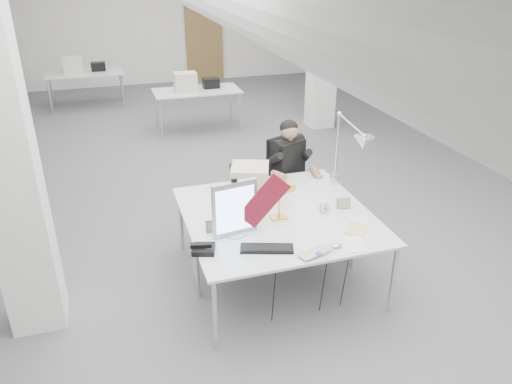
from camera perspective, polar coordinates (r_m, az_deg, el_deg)
The scene contains 23 objects.
room_shell at distance 6.59m, azimuth -3.64°, elevation 13.51°, with size 10.04×14.04×3.24m.
desk_main at distance 4.57m, azimuth 4.37°, elevation -5.24°, with size 1.80×0.90×0.03m, color silver.
desk_second at distance 5.31m, azimuth 0.83°, elevation -0.47°, with size 1.80×0.90×0.03m, color silver.
bg_desk_a at distance 9.57m, azimuth -6.79°, elevation 11.41°, with size 1.60×0.80×0.03m, color silver.
bg_desk_b at distance 11.56m, azimuth -19.02°, elevation 12.72°, with size 1.60×0.80×0.03m, color silver.
filing_cabinet at distance 13.16m, azimuth -26.46°, elevation 12.27°, with size 0.45×0.55×1.20m, color gray.
office_chair at distance 6.15m, azimuth 3.46°, elevation 0.59°, with size 0.47×0.47×0.95m, color black, non-canonical shape.
seated_person at distance 5.94m, azimuth 3.73°, elevation 4.11°, with size 0.48×0.60×0.90m, color black, non-canonical shape.
monitor at distance 4.46m, azimuth -2.45°, elevation -1.91°, with size 0.42×0.04×0.52m, color #A2A2A6.
pennant at distance 4.48m, azimuth 0.89°, elevation -1.05°, with size 0.52×0.01×0.22m, color maroon.
keyboard at distance 4.36m, azimuth 1.25°, elevation -6.47°, with size 0.46×0.15×0.02m, color black.
laptop at distance 4.30m, azimuth 7.19°, elevation -7.17°, with size 0.32×0.20×0.03m, color #B7B8BC.
mouse at distance 4.44m, azimuth 9.18°, elevation -6.06°, with size 0.10×0.06×0.04m, color silver.
bankers_lamp at distance 4.77m, azimuth 2.67°, elevation -1.10°, with size 0.31×0.13×0.36m, color #BB823A, non-canonical shape.
desk_phone at distance 4.34m, azimuth -6.01°, elevation -6.52°, with size 0.19×0.17×0.05m, color black.
picture_frame_left at distance 4.62m, azimuth -4.87°, elevation -3.86°, with size 0.15×0.01×0.12m, color #9A6C42.
picture_frame_right at distance 5.08m, azimuth 9.96°, elevation -1.27°, with size 0.14×0.01×0.11m, color tan.
desk_clock at distance 4.98m, azimuth 7.85°, elevation -1.81°, with size 0.11×0.11×0.03m, color silver.
paper_stack_a at distance 4.52m, azimuth 11.21°, elevation -5.86°, with size 0.19×0.27×0.01m, color silver.
paper_stack_b at distance 4.75m, azimuth 11.39°, elevation -4.17°, with size 0.17×0.24×0.01m, color #D0B97C.
paper_stack_c at distance 4.90m, azimuth 11.71°, elevation -3.21°, with size 0.19×0.14×0.01m, color silver.
beige_monitor at distance 5.17m, azimuth -0.70°, elevation 1.15°, with size 0.38×0.36×0.36m, color beige.
architect_lamp at distance 5.28m, azimuth 10.38°, elevation 3.82°, with size 0.21×0.62×0.79m, color silver, non-canonical shape.
Camera 1 is at (-1.50, -6.12, 3.09)m, focal length 35.00 mm.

